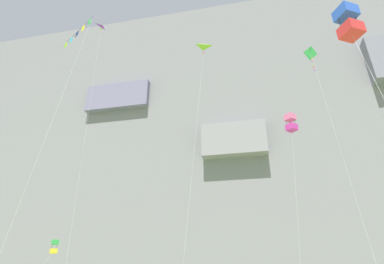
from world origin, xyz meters
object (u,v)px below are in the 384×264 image
kite_banner_upper_left (75,40)px  kite_box_low_right (291,123)px  kite_box_high_left (348,22)px  kite_box_upper_mid (54,247)px  kite_diamond_mid_left (312,57)px  kite_delta_mid_center (101,38)px  kite_delta_far_left (203,57)px

kite_banner_upper_left → kite_box_low_right: bearing=31.1°
kite_box_high_left → kite_box_upper_mid: bearing=143.6°
kite_diamond_mid_left → kite_box_high_left: 23.41m
kite_banner_upper_left → kite_diamond_mid_left: size_ratio=0.83×
kite_diamond_mid_left → kite_delta_mid_center: 28.58m
kite_banner_upper_left → kite_delta_mid_center: kite_delta_mid_center is taller
kite_banner_upper_left → kite_diamond_mid_left: bearing=28.3°
kite_box_upper_mid → kite_delta_far_left: bearing=-20.2°
kite_delta_far_left → kite_box_high_left: (11.61, -17.12, -13.40)m
kite_delta_far_left → kite_delta_mid_center: (-13.44, -3.81, 2.59)m
kite_box_high_left → kite_box_upper_mid: kite_box_high_left is taller
kite_box_low_right → kite_banner_upper_left: kite_banner_upper_left is taller
kite_diamond_mid_left → kite_box_high_left: bearing=-97.9°
kite_delta_mid_center → kite_box_upper_mid: size_ratio=4.84×
kite_banner_upper_left → kite_box_high_left: kite_banner_upper_left is taller
kite_box_low_right → kite_box_upper_mid: kite_box_low_right is taller
kite_delta_mid_center → kite_box_upper_mid: (-9.71, 12.32, -25.57)m
kite_delta_far_left → kite_delta_mid_center: size_ratio=0.88×
kite_delta_far_left → kite_box_low_right: (10.20, 1.45, -10.42)m
kite_box_low_right → kite_box_high_left: (1.40, -18.57, -2.98)m
kite_box_high_left → kite_box_upper_mid: size_ratio=2.40×
kite_box_low_right → kite_banner_upper_left: (-21.46, -12.94, 5.13)m
kite_delta_far_left → kite_delta_mid_center: 14.21m
kite_diamond_mid_left → kite_box_high_left: size_ratio=1.82×
kite_box_high_left → kite_box_low_right: bearing=94.3°
kite_box_low_right → kite_box_upper_mid: (-33.35, 7.06, -12.57)m
kite_delta_far_left → kite_delta_mid_center: bearing=-164.2°
kite_delta_mid_center → kite_box_low_right: bearing=12.5°
kite_diamond_mid_left → kite_delta_mid_center: (-27.75, -6.07, 3.14)m
kite_banner_upper_left → kite_box_upper_mid: 29.23m
kite_delta_mid_center → kite_box_high_left: bearing=-28.0°
kite_banner_upper_left → kite_box_upper_mid: kite_banner_upper_left is taller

